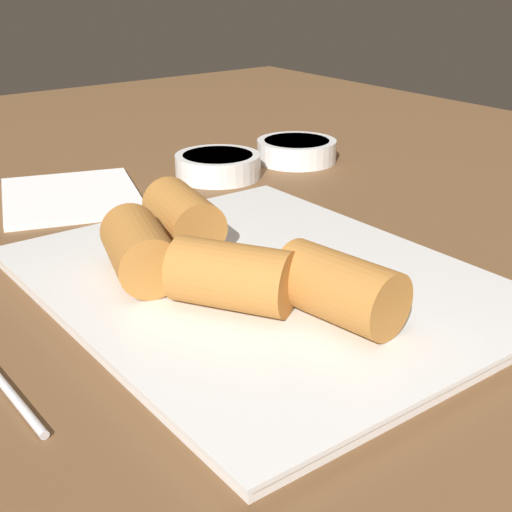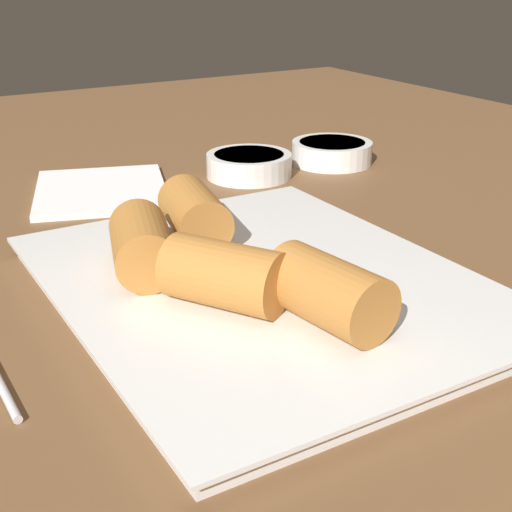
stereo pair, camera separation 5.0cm
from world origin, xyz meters
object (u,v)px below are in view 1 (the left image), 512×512
Objects in this scene: serving_plate at (256,288)px; dipping_bowl_far at (297,150)px; napkin at (71,196)px; dipping_bowl_near at (218,165)px.

dipping_bowl_far is (-25.69, 25.27, 0.60)cm from serving_plate.
napkin is at bearing -177.41° from serving_plate.
dipping_bowl_near is at bearing -90.89° from dipping_bowl_far.
serving_plate is 3.63× the size of dipping_bowl_far.
dipping_bowl_near reaches higher than napkin.
serving_plate is 36.04cm from dipping_bowl_far.
serving_plate reaches higher than napkin.
dipping_bowl_far is at bearing 89.11° from dipping_bowl_near.
dipping_bowl_far is (0.17, 10.83, 0.00)cm from dipping_bowl_near.
serving_plate is at bearing 2.59° from napkin.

